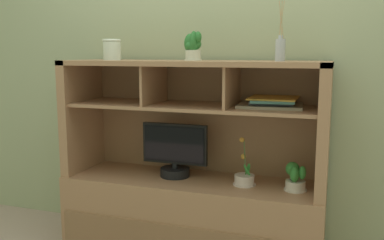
{
  "coord_description": "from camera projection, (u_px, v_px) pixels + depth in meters",
  "views": [
    {
      "loc": [
        0.84,
        -2.43,
        1.27
      ],
      "look_at": [
        0.0,
        0.0,
        0.85
      ],
      "focal_mm": 39.7,
      "sensor_mm": 36.0,
      "label": 1
    }
  ],
  "objects": [
    {
      "name": "potted_fern",
      "position": [
        295.0,
        178.0,
        2.43
      ],
      "size": [
        0.13,
        0.13,
        0.16
      ],
      "color": "beige",
      "rests_on": "media_console"
    },
    {
      "name": "magazine_stack_left",
      "position": [
        272.0,
        102.0,
        2.48
      ],
      "size": [
        0.39,
        0.33,
        0.06
      ],
      "color": "gray",
      "rests_on": "media_console"
    },
    {
      "name": "back_wall",
      "position": [
        206.0,
        32.0,
        2.78
      ],
      "size": [
        6.0,
        0.02,
        2.8
      ],
      "primitive_type": "cube",
      "color": "#9DA780",
      "rests_on": "ground"
    },
    {
      "name": "diffuser_bottle",
      "position": [
        280.0,
        49.0,
        2.34
      ],
      "size": [
        0.06,
        0.06,
        0.33
      ],
      "color": "#AFB2BC",
      "rests_on": "media_console"
    },
    {
      "name": "potted_succulent",
      "position": [
        193.0,
        46.0,
        2.55
      ],
      "size": [
        0.11,
        0.11,
        0.18
      ],
      "color": "beige",
      "rests_on": "media_console"
    },
    {
      "name": "potted_orchid",
      "position": [
        244.0,
        178.0,
        2.54
      ],
      "size": [
        0.14,
        0.14,
        0.29
      ],
      "color": "beige",
      "rests_on": "media_console"
    },
    {
      "name": "tv_monitor",
      "position": [
        175.0,
        154.0,
        2.7
      ],
      "size": [
        0.43,
        0.19,
        0.34
      ],
      "color": "black",
      "rests_on": "media_console"
    },
    {
      "name": "media_console",
      "position": [
        192.0,
        193.0,
        2.69
      ],
      "size": [
        1.62,
        0.53,
        1.22
      ],
      "color": "#A27452",
      "rests_on": "ground"
    },
    {
      "name": "ceramic_vase",
      "position": [
        112.0,
        50.0,
        2.68
      ],
      "size": [
        0.12,
        0.12,
        0.13
      ],
      "color": "silver",
      "rests_on": "media_console"
    }
  ]
}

